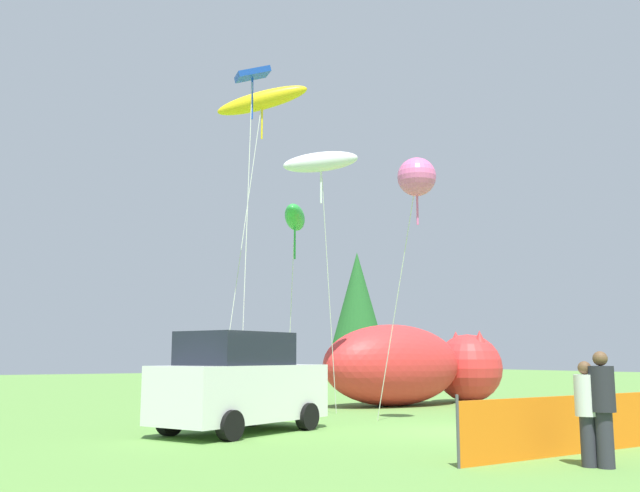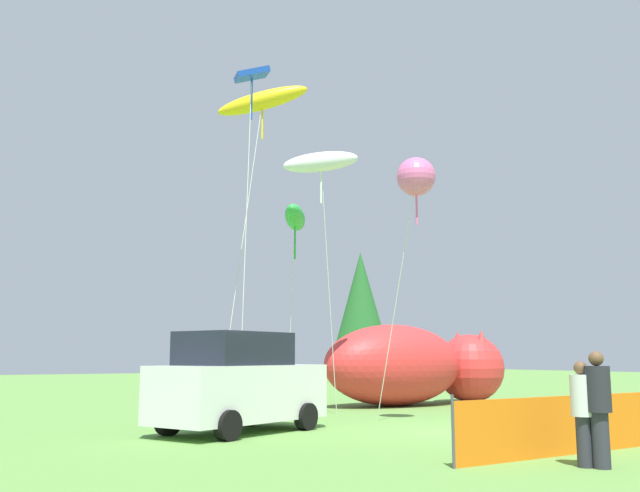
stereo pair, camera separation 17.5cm
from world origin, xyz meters
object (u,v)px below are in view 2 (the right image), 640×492
(inflatable_cat, at_px, (413,368))
(spectator_in_red_shirt, at_px, (599,404))
(kite_blue_box, at_px, (252,81))
(parked_car, at_px, (239,384))
(kite_green_fish, at_px, (295,218))
(kite_white_ghost, at_px, (321,163))
(kite_pink_octopus, at_px, (416,177))
(kite_yellow_hero, at_px, (262,101))
(spectator_in_black_shirt, at_px, (583,409))

(inflatable_cat, xyz_separation_m, spectator_in_red_shirt, (-6.90, -12.84, -0.32))
(inflatable_cat, xyz_separation_m, kite_blue_box, (-8.29, -3.22, 7.99))
(parked_car, height_order, kite_green_fish, kite_green_fish)
(inflatable_cat, height_order, kite_white_ghost, kite_white_ghost)
(spectator_in_red_shirt, distance_m, kite_blue_box, 12.79)
(spectator_in_red_shirt, bearing_deg, kite_green_fish, 84.65)
(kite_blue_box, height_order, kite_pink_octopus, kite_blue_box)
(inflatable_cat, height_order, spectator_in_red_shirt, inflatable_cat)
(kite_white_ghost, bearing_deg, kite_yellow_hero, 120.33)
(kite_blue_box, bearing_deg, kite_yellow_hero, 57.17)
(kite_yellow_hero, bearing_deg, kite_pink_octopus, -72.70)
(parked_car, distance_m, spectator_in_red_shirt, 8.17)
(spectator_in_black_shirt, height_order, kite_white_ghost, kite_white_ghost)
(parked_car, xyz_separation_m, kite_yellow_hero, (2.93, 4.63, 8.84))
(inflatable_cat, xyz_separation_m, kite_yellow_hero, (-6.49, -0.43, 8.63))
(kite_blue_box, relative_size, kite_yellow_hero, 0.91)
(spectator_in_red_shirt, xyz_separation_m, kite_pink_octopus, (2.14, 6.85, 5.46))
(kite_blue_box, relative_size, kite_white_ghost, 1.20)
(parked_car, height_order, kite_pink_octopus, kite_pink_octopus)
(kite_green_fish, bearing_deg, inflatable_cat, 14.10)
(kite_yellow_hero, bearing_deg, spectator_in_black_shirt, -92.46)
(kite_blue_box, bearing_deg, kite_pink_octopus, -38.18)
(spectator_in_red_shirt, height_order, kite_blue_box, kite_blue_box)
(spectator_in_red_shirt, height_order, kite_green_fish, kite_green_fish)
(kite_blue_box, bearing_deg, kite_green_fish, 35.57)
(kite_pink_octopus, xyz_separation_m, kite_green_fish, (-1.08, 4.52, -0.48))
(spectator_in_black_shirt, relative_size, kite_white_ghost, 0.20)
(kite_pink_octopus, relative_size, kite_green_fish, 1.08)
(kite_blue_box, xyz_separation_m, kite_white_ghost, (2.88, 0.93, -1.69))
(kite_white_ghost, height_order, kite_yellow_hero, kite_yellow_hero)
(kite_blue_box, relative_size, kite_pink_octopus, 1.40)
(kite_yellow_hero, bearing_deg, spectator_in_red_shirt, -91.91)
(parked_car, xyz_separation_m, spectator_in_red_shirt, (2.52, -7.77, -0.12))
(spectator_in_red_shirt, distance_m, kite_yellow_hero, 15.31)
(kite_white_ghost, relative_size, kite_yellow_hero, 0.76)
(inflatable_cat, distance_m, kite_pink_octopus, 9.21)
(kite_pink_octopus, bearing_deg, kite_white_ghost, 99.88)
(parked_car, height_order, inflatable_cat, inflatable_cat)
(parked_car, xyz_separation_m, kite_pink_octopus, (4.66, -0.92, 5.34))
(parked_car, height_order, kite_yellow_hero, kite_yellow_hero)
(spectator_in_red_shirt, xyz_separation_m, kite_green_fish, (1.07, 11.37, 4.98))
(inflatable_cat, bearing_deg, kite_green_fish, -166.60)
(spectator_in_red_shirt, height_order, kite_pink_octopus, kite_pink_octopus)
(spectator_in_red_shirt, height_order, kite_yellow_hero, kite_yellow_hero)
(spectator_in_black_shirt, distance_m, kite_yellow_hero, 15.18)
(spectator_in_black_shirt, bearing_deg, kite_blue_box, 97.71)
(kite_blue_box, bearing_deg, kite_white_ghost, 17.80)
(spectator_in_red_shirt, bearing_deg, kite_pink_octopus, 72.63)
(spectator_in_black_shirt, relative_size, kite_blue_box, 0.17)
(parked_car, distance_m, kite_yellow_hero, 10.40)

